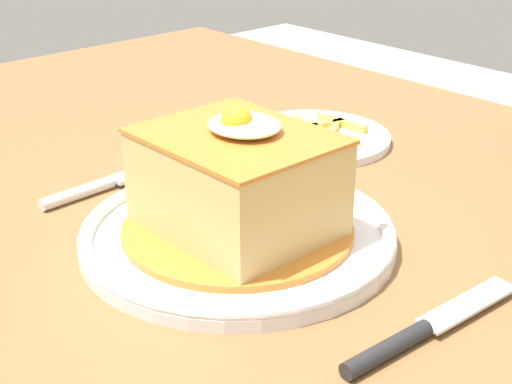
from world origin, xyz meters
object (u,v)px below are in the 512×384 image
knife (412,335)px  side_plate_fries (312,137)px  main_plate (238,233)px  fork (97,187)px

knife → side_plate_fries: 0.38m
main_plate → side_plate_fries: (-0.12, 0.22, -0.00)m
fork → knife: bearing=4.4°
fork → main_plate: bearing=11.1°
fork → knife: size_ratio=0.85×
main_plate → knife: size_ratio=1.55×
main_plate → knife: main_plate is taller
knife → fork: bearing=-175.6°
main_plate → fork: size_ratio=1.81×
fork → side_plate_fries: size_ratio=0.83×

